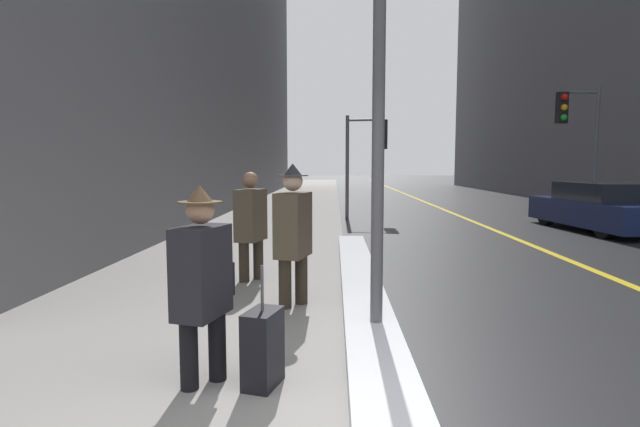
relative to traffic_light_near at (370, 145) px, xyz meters
The scene contains 10 objects.
sidewalk_slab 4.20m from the traffic_light_near, 146.58° to the left, with size 4.00×80.00×0.01m.
road_centre_stripe 4.32m from the traffic_light_near, 31.91° to the left, with size 0.16×80.00×0.00m.
snow_bank_curb 9.47m from the traffic_light_near, 94.71° to the right, with size 0.52×8.30×0.17m.
traffic_light_near is the anchor object (origin of this frame).
traffic_light_far 6.02m from the traffic_light_near, ahead, with size 1.31×0.39×3.96m.
pedestrian_in_glasses 12.34m from the traffic_light_near, 99.98° to the right, with size 0.40×0.71×1.55m.
pedestrian_trailing 10.12m from the traffic_light_near, 99.23° to the right, with size 0.44×0.77×1.72m.
pedestrian_with_shoulder_bag 9.00m from the traffic_light_near, 105.23° to the right, with size 0.43×0.76×1.60m.
parked_car_navy 6.64m from the traffic_light_near, 25.28° to the right, with size 2.12×4.42×1.25m.
rolling_suitcase 12.37m from the traffic_light_near, 97.85° to the right, with size 0.31×0.41×0.95m.
Camera 1 is at (-0.21, -2.69, 1.70)m, focal length 28.00 mm.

